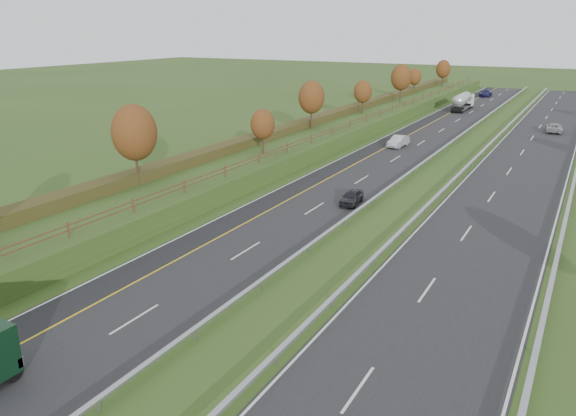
# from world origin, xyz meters

# --- Properties ---
(ground) EXTENTS (400.00, 400.00, 0.00)m
(ground) POSITION_xyz_m (8.00, 55.00, 0.00)
(ground) COLOR #2F4B1A
(ground) RESTS_ON ground
(near_carriageway) EXTENTS (10.50, 200.00, 0.04)m
(near_carriageway) POSITION_xyz_m (0.00, 60.00, 0.02)
(near_carriageway) COLOR black
(near_carriageway) RESTS_ON ground
(far_carriageway) EXTENTS (10.50, 200.00, 0.04)m
(far_carriageway) POSITION_xyz_m (16.50, 60.00, 0.02)
(far_carriageway) COLOR black
(far_carriageway) RESTS_ON ground
(hard_shoulder) EXTENTS (3.00, 200.00, 0.04)m
(hard_shoulder) POSITION_xyz_m (-3.75, 60.00, 0.02)
(hard_shoulder) COLOR black
(hard_shoulder) RESTS_ON ground
(lane_markings) EXTENTS (26.75, 200.00, 0.01)m
(lane_markings) POSITION_xyz_m (6.40, 59.88, 0.05)
(lane_markings) COLOR silver
(lane_markings) RESTS_ON near_carriageway
(embankment_left) EXTENTS (12.00, 200.00, 2.00)m
(embankment_left) POSITION_xyz_m (-13.00, 60.00, 1.00)
(embankment_left) COLOR #2F4B1A
(embankment_left) RESTS_ON ground
(hedge_left) EXTENTS (2.20, 180.00, 1.10)m
(hedge_left) POSITION_xyz_m (-15.00, 60.00, 2.55)
(hedge_left) COLOR #363817
(hedge_left) RESTS_ON embankment_left
(fence_left) EXTENTS (0.12, 189.06, 1.20)m
(fence_left) POSITION_xyz_m (-8.50, 59.59, 2.73)
(fence_left) COLOR #422B19
(fence_left) RESTS_ON embankment_left
(median_barrier_near) EXTENTS (0.32, 200.00, 0.71)m
(median_barrier_near) POSITION_xyz_m (5.70, 60.00, 0.61)
(median_barrier_near) COLOR #94979C
(median_barrier_near) RESTS_ON ground
(median_barrier_far) EXTENTS (0.32, 200.00, 0.71)m
(median_barrier_far) POSITION_xyz_m (10.80, 60.00, 0.61)
(median_barrier_far) COLOR #94979C
(median_barrier_far) RESTS_ON ground
(outer_barrier_far) EXTENTS (0.32, 200.00, 0.71)m
(outer_barrier_far) POSITION_xyz_m (22.30, 60.00, 0.62)
(outer_barrier_far) COLOR #94979C
(outer_barrier_far) RESTS_ON ground
(trees_left) EXTENTS (6.64, 164.30, 7.66)m
(trees_left) POSITION_xyz_m (-12.64, 56.63, 6.37)
(trees_left) COLOR #2D2116
(trees_left) RESTS_ON embankment_left
(road_tanker) EXTENTS (2.40, 11.22, 3.46)m
(road_tanker) POSITION_xyz_m (-1.06, 109.47, 1.86)
(road_tanker) COLOR silver
(road_tanker) RESTS_ON near_carriageway
(car_dark_near) EXTENTS (2.00, 4.11, 1.35)m
(car_dark_near) POSITION_xyz_m (3.73, 38.04, 0.72)
(car_dark_near) COLOR black
(car_dark_near) RESTS_ON near_carriageway
(car_silver_mid) EXTENTS (1.99, 4.91, 1.59)m
(car_silver_mid) POSITION_xyz_m (-0.89, 66.63, 0.83)
(car_silver_mid) COLOR #B0AEB3
(car_silver_mid) RESTS_ON near_carriageway
(car_small_far) EXTENTS (2.47, 5.75, 1.65)m
(car_small_far) POSITION_xyz_m (-1.17, 136.33, 0.87)
(car_small_far) COLOR #181647
(car_small_far) RESTS_ON near_carriageway
(car_oncoming) EXTENTS (2.93, 5.48, 1.47)m
(car_oncoming) POSITION_xyz_m (17.71, 89.99, 0.77)
(car_oncoming) COLOR #A2A1A6
(car_oncoming) RESTS_ON far_carriageway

